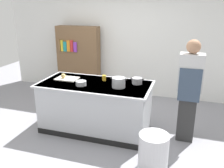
{
  "coord_description": "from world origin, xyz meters",
  "views": [
    {
      "loc": [
        1.51,
        -3.76,
        2.25
      ],
      "look_at": [
        0.25,
        0.2,
        0.85
      ],
      "focal_mm": 38.95,
      "sensor_mm": 36.0,
      "label": 1
    }
  ],
  "objects_px": {
    "bookshelf": "(79,60)",
    "trash_bin": "(153,153)",
    "onion": "(63,76)",
    "stock_pot": "(119,82)",
    "sauce_pan": "(137,81)",
    "person_chef": "(189,89)",
    "juice_cup": "(104,78)",
    "mixing_bowl": "(81,83)"
  },
  "relations": [
    {
      "from": "person_chef",
      "to": "bookshelf",
      "type": "xyz_separation_m",
      "value": [
        -2.74,
        1.66,
        -0.06
      ]
    },
    {
      "from": "onion",
      "to": "juice_cup",
      "type": "xyz_separation_m",
      "value": [
        0.75,
        0.15,
        -0.01
      ]
    },
    {
      "from": "mixing_bowl",
      "to": "sauce_pan",
      "type": "bearing_deg",
      "value": 22.58
    },
    {
      "from": "person_chef",
      "to": "trash_bin",
      "type": "bearing_deg",
      "value": 173.65
    },
    {
      "from": "juice_cup",
      "to": "person_chef",
      "type": "relative_size",
      "value": 0.06
    },
    {
      "from": "juice_cup",
      "to": "trash_bin",
      "type": "bearing_deg",
      "value": -44.08
    },
    {
      "from": "stock_pot",
      "to": "onion",
      "type": "bearing_deg",
      "value": 173.43
    },
    {
      "from": "juice_cup",
      "to": "person_chef",
      "type": "height_order",
      "value": "person_chef"
    },
    {
      "from": "juice_cup",
      "to": "stock_pot",
      "type": "bearing_deg",
      "value": -37.79
    },
    {
      "from": "stock_pot",
      "to": "sauce_pan",
      "type": "xyz_separation_m",
      "value": [
        0.26,
        0.27,
        -0.03
      ]
    },
    {
      "from": "sauce_pan",
      "to": "trash_bin",
      "type": "bearing_deg",
      "value": -65.63
    },
    {
      "from": "stock_pot",
      "to": "sauce_pan",
      "type": "distance_m",
      "value": 0.38
    },
    {
      "from": "sauce_pan",
      "to": "juice_cup",
      "type": "relative_size",
      "value": 2.42
    },
    {
      "from": "person_chef",
      "to": "juice_cup",
      "type": "bearing_deg",
      "value": 103.01
    },
    {
      "from": "mixing_bowl",
      "to": "person_chef",
      "type": "relative_size",
      "value": 0.11
    },
    {
      "from": "bookshelf",
      "to": "trash_bin",
      "type": "bearing_deg",
      "value": -48.47
    },
    {
      "from": "stock_pot",
      "to": "mixing_bowl",
      "type": "distance_m",
      "value": 0.65
    },
    {
      "from": "person_chef",
      "to": "onion",
      "type": "bearing_deg",
      "value": 107.68
    },
    {
      "from": "onion",
      "to": "trash_bin",
      "type": "xyz_separation_m",
      "value": [
        1.83,
        -0.9,
        -0.69
      ]
    },
    {
      "from": "onion",
      "to": "bookshelf",
      "type": "bearing_deg",
      "value": 106.38
    },
    {
      "from": "sauce_pan",
      "to": "trash_bin",
      "type": "distance_m",
      "value": 1.34
    },
    {
      "from": "onion",
      "to": "mixing_bowl",
      "type": "xyz_separation_m",
      "value": [
        0.46,
        -0.23,
        -0.02
      ]
    },
    {
      "from": "stock_pot",
      "to": "bookshelf",
      "type": "relative_size",
      "value": 0.17
    },
    {
      "from": "sauce_pan",
      "to": "trash_bin",
      "type": "xyz_separation_m",
      "value": [
        0.48,
        -1.05,
        -0.68
      ]
    },
    {
      "from": "stock_pot",
      "to": "juice_cup",
      "type": "bearing_deg",
      "value": 142.21
    },
    {
      "from": "person_chef",
      "to": "bookshelf",
      "type": "distance_m",
      "value": 3.21
    },
    {
      "from": "trash_bin",
      "to": "onion",
      "type": "bearing_deg",
      "value": 153.74
    },
    {
      "from": "onion",
      "to": "stock_pot",
      "type": "xyz_separation_m",
      "value": [
        1.1,
        -0.13,
        0.02
      ]
    },
    {
      "from": "onion",
      "to": "bookshelf",
      "type": "xyz_separation_m",
      "value": [
        -0.51,
        1.74,
        -0.11
      ]
    },
    {
      "from": "stock_pot",
      "to": "sauce_pan",
      "type": "height_order",
      "value": "stock_pot"
    },
    {
      "from": "trash_bin",
      "to": "mixing_bowl",
      "type": "bearing_deg",
      "value": 153.71
    },
    {
      "from": "sauce_pan",
      "to": "bookshelf",
      "type": "bearing_deg",
      "value": 139.5
    },
    {
      "from": "juice_cup",
      "to": "sauce_pan",
      "type": "bearing_deg",
      "value": -0.14
    },
    {
      "from": "onion",
      "to": "bookshelf",
      "type": "distance_m",
      "value": 1.82
    },
    {
      "from": "juice_cup",
      "to": "bookshelf",
      "type": "bearing_deg",
      "value": 128.27
    },
    {
      "from": "trash_bin",
      "to": "person_chef",
      "type": "xyz_separation_m",
      "value": [
        0.4,
        0.99,
        0.64
      ]
    },
    {
      "from": "mixing_bowl",
      "to": "trash_bin",
      "type": "distance_m",
      "value": 1.67
    },
    {
      "from": "juice_cup",
      "to": "trash_bin",
      "type": "distance_m",
      "value": 1.66
    },
    {
      "from": "onion",
      "to": "trash_bin",
      "type": "distance_m",
      "value": 2.16
    },
    {
      "from": "onion",
      "to": "stock_pot",
      "type": "relative_size",
      "value": 0.31
    },
    {
      "from": "mixing_bowl",
      "to": "trash_bin",
      "type": "xyz_separation_m",
      "value": [
        1.37,
        -0.68,
        -0.66
      ]
    },
    {
      "from": "stock_pot",
      "to": "trash_bin",
      "type": "bearing_deg",
      "value": -46.73
    }
  ]
}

